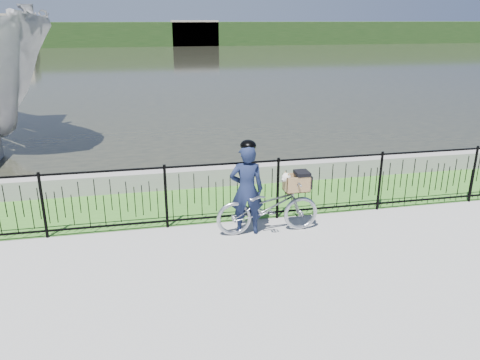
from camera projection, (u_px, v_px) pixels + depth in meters
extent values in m
plane|color=gray|center=(242.00, 266.00, 6.94)|extent=(120.00, 120.00, 0.00)
cube|color=#387123|center=(215.00, 202.00, 9.35)|extent=(60.00, 2.00, 0.01)
plane|color=#26271D|center=(157.00, 64.00, 37.47)|extent=(120.00, 120.00, 0.00)
cube|color=gray|center=(208.00, 177.00, 10.21)|extent=(60.00, 0.30, 0.40)
cube|color=#213D17|center=(148.00, 34.00, 61.95)|extent=(120.00, 6.00, 3.00)
cube|color=#A89D87|center=(195.00, 33.00, 61.68)|extent=(6.00, 3.00, 3.20)
imported|color=#A2A5AD|center=(268.00, 207.00, 7.91)|extent=(1.77, 0.62, 0.93)
cube|color=black|center=(296.00, 191.00, 7.92)|extent=(0.38, 0.18, 0.02)
cube|color=#977346|center=(296.00, 190.00, 7.92)|extent=(0.42, 0.27, 0.01)
cube|color=#977346|center=(294.00, 180.00, 7.99)|extent=(0.42, 0.02, 0.28)
cube|color=#977346|center=(299.00, 185.00, 7.76)|extent=(0.42, 0.01, 0.28)
cube|color=#977346|center=(308.00, 182.00, 7.92)|extent=(0.02, 0.27, 0.28)
cube|color=#977346|center=(285.00, 184.00, 7.84)|extent=(0.01, 0.27, 0.28)
cube|color=black|center=(302.00, 173.00, 7.84)|extent=(0.23, 0.28, 0.06)
cube|color=black|center=(309.00, 180.00, 7.91)|extent=(0.02, 0.28, 0.22)
ellipsoid|color=silver|center=(295.00, 183.00, 7.88)|extent=(0.31, 0.22, 0.20)
sphere|color=silver|center=(286.00, 177.00, 7.78)|extent=(0.15, 0.15, 0.15)
sphere|color=silver|center=(284.00, 180.00, 7.76)|extent=(0.07, 0.07, 0.07)
sphere|color=black|center=(282.00, 180.00, 7.75)|extent=(0.02, 0.02, 0.02)
cone|color=olive|center=(285.00, 173.00, 7.82)|extent=(0.06, 0.08, 0.08)
cone|color=olive|center=(288.00, 175.00, 7.73)|extent=(0.06, 0.08, 0.08)
imported|color=#141C38|center=(247.00, 190.00, 7.78)|extent=(0.61, 0.45, 1.55)
ellipsoid|color=black|center=(247.00, 146.00, 7.53)|extent=(0.26, 0.29, 0.18)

